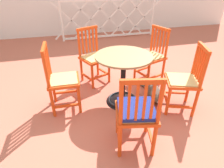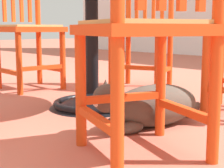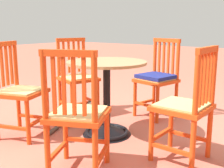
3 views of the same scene
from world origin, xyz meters
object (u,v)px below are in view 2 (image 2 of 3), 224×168
(cafe_table, at_px, (93,57))
(orange_chair_tucked_in, at_px, (143,29))
(orange_chair_at_corner, at_px, (27,29))
(tabby_cat, at_px, (149,106))
(orange_chair_by_planter, at_px, (148,29))

(cafe_table, relative_size, orange_chair_tucked_in, 0.83)
(cafe_table, height_order, orange_chair_at_corner, orange_chair_at_corner)
(orange_chair_at_corner, height_order, tabby_cat, orange_chair_at_corner)
(orange_chair_tucked_in, relative_size, orange_chair_by_planter, 1.00)
(tabby_cat, bearing_deg, orange_chair_at_corner, 173.82)
(orange_chair_tucked_in, relative_size, tabby_cat, 1.22)
(cafe_table, bearing_deg, orange_chair_tucked_in, 111.61)
(orange_chair_at_corner, xyz_separation_m, tabby_cat, (1.30, -0.14, -0.34))
(orange_chair_tucked_in, distance_m, orange_chair_by_planter, 1.47)
(orange_chair_at_corner, bearing_deg, orange_chair_tucked_in, 50.22)
(cafe_table, xyz_separation_m, tabby_cat, (0.48, -0.07, -0.19))
(orange_chair_tucked_in, xyz_separation_m, orange_chair_by_planter, (1.00, -1.08, 0.00))
(orange_chair_at_corner, bearing_deg, tabby_cat, -6.18)
(cafe_table, distance_m, tabby_cat, 0.52)
(orange_chair_tucked_in, height_order, tabby_cat, orange_chair_tucked_in)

